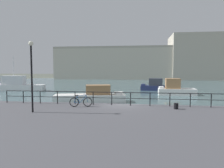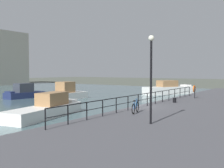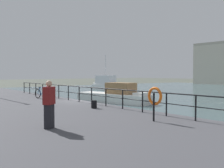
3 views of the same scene
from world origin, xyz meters
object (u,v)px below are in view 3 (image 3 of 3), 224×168
parked_bicycle (42,94)px  life_ring_stand (155,97)px  mooring_bollard (94,104)px  moored_red_daysailer (115,96)px  moored_blue_motorboat (109,84)px  standing_person (49,104)px

parked_bicycle → life_ring_stand: (12.11, -0.30, 0.59)m
mooring_bollard → moored_red_daysailer: bearing=135.7°
moored_blue_motorboat → parked_bicycle: bearing=125.8°
moored_blue_motorboat → parked_bicycle: size_ratio=4.77×
parked_bicycle → standing_person: 11.67m
moored_blue_motorboat → moored_red_daysailer: bearing=139.5°
moored_red_daysailer → parked_bicycle: (0.95, -8.01, 0.63)m
moored_blue_motorboat → mooring_bollard: (24.11, -19.13, 0.13)m
moored_blue_motorboat → mooring_bollard: 30.78m
moored_blue_motorboat → standing_person: 36.29m
moored_red_daysailer → standing_person: bearing=-58.7°
moored_red_daysailer → life_ring_stand: bearing=-44.9°
life_ring_stand → standing_person: size_ratio=0.83×
mooring_bollard → life_ring_stand: life_ring_stand is taller
moored_blue_motorboat → standing_person: (27.71, -23.43, 0.77)m
moored_red_daysailer → mooring_bollard: (8.20, -8.01, 0.47)m
parked_bicycle → mooring_bollard: parked_bicycle is taller
mooring_bollard → standing_person: bearing=-50.1°
mooring_bollard → standing_person: standing_person is taller
moored_red_daysailer → parked_bicycle: size_ratio=4.85×
parked_bicycle → standing_person: (10.84, -4.30, 0.47)m
moored_blue_motorboat → parked_bicycle: 25.50m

